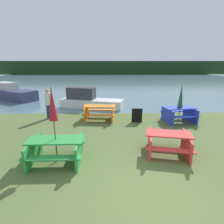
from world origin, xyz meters
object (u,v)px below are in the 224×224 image
object	(u,v)px
boat	(89,100)
signboard	(137,115)
umbrella_crimson	(52,105)
picnic_table_blue	(179,113)
umbrella_darkgreen	(181,96)
picnic_table_green	(56,148)
picnic_table_orange	(100,111)
boat_second	(11,93)
picnic_table_red	(168,141)
person	(48,104)

from	to	relation	value
boat	signboard	xyz separation A→B (m)	(2.91, -3.47, -0.14)
umbrella_crimson	picnic_table_blue	bearing A→B (deg)	35.11
boat	umbrella_darkgreen	bearing A→B (deg)	-19.00
picnic_table_green	umbrella_crimson	world-z (taller)	umbrella_crimson
picnic_table_green	picnic_table_blue	size ratio (longest dim) A/B	0.98
picnic_table_orange	signboard	xyz separation A→B (m)	(2.01, -0.52, -0.10)
boat_second	signboard	distance (m)	11.93
picnic_table_red	boat_second	world-z (taller)	boat_second
umbrella_darkgreen	boat_second	size ratio (longest dim) A/B	0.42
picnic_table_green	boat_second	distance (m)	12.38
picnic_table_green	umbrella_crimson	xyz separation A→B (m)	(0.00, 0.00, 1.39)
umbrella_darkgreen	umbrella_crimson	distance (m)	6.69
picnic_table_red	umbrella_darkgreen	distance (m)	3.96
picnic_table_red	picnic_table_blue	world-z (taller)	picnic_table_blue
umbrella_crimson	person	distance (m)	5.06
picnic_table_red	person	size ratio (longest dim) A/B	1.04
umbrella_crimson	boat_second	xyz separation A→B (m)	(-6.79, 10.36, -1.28)
boat_second	person	distance (m)	7.63
picnic_table_green	picnic_table_red	world-z (taller)	picnic_table_green
umbrella_crimson	boat_second	distance (m)	12.45
umbrella_darkgreen	signboard	bearing A→B (deg)	-179.78
boat_second	umbrella_crimson	bearing A→B (deg)	-28.19
picnic_table_blue	picnic_table_orange	bearing A→B (deg)	173.21
picnic_table_blue	boat_second	size ratio (longest dim) A/B	0.36
picnic_table_blue	umbrella_darkgreen	world-z (taller)	umbrella_darkgreen
signboard	person	bearing A→B (deg)	170.35
signboard	boat	bearing A→B (deg)	129.92
boat	boat_second	world-z (taller)	boat_second
picnic_table_blue	signboard	bearing A→B (deg)	-179.78
person	signboard	size ratio (longest dim) A/B	2.25
picnic_table_green	signboard	size ratio (longest dim) A/B	2.30
picnic_table_blue	umbrella_crimson	size ratio (longest dim) A/B	0.74
picnic_table_red	picnic_table_green	bearing A→B (deg)	-173.58
umbrella_darkgreen	signboard	world-z (taller)	umbrella_darkgreen
boat	signboard	distance (m)	4.53
picnic_table_green	boat	size ratio (longest dim) A/B	0.38
picnic_table_blue	picnic_table_red	bearing A→B (deg)	-117.26
picnic_table_green	boat	bearing A→B (deg)	87.76
boat_second	signboard	size ratio (longest dim) A/B	6.46
boat	boat_second	distance (m)	7.71
picnic_table_green	person	world-z (taller)	person
boat_second	boat	bearing A→B (deg)	5.22
picnic_table_red	umbrella_crimson	bearing A→B (deg)	-173.58
boat_second	person	xyz separation A→B (m)	(5.08, -5.69, 0.28)
picnic_table_blue	umbrella_darkgreen	bearing A→B (deg)	-116.57
picnic_table_blue	boat_second	xyz separation A→B (m)	(-12.25, 6.52, 0.09)
picnic_table_green	picnic_table_blue	world-z (taller)	picnic_table_blue
boat	picnic_table_green	bearing A→B (deg)	-77.44
boat_second	picnic_table_green	bearing A→B (deg)	-28.19
umbrella_darkgreen	boat	world-z (taller)	umbrella_darkgreen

